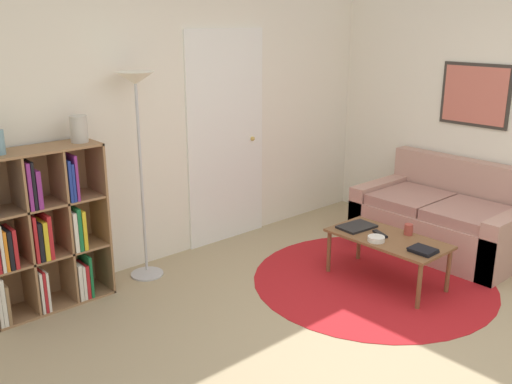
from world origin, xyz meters
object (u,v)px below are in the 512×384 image
(couch, at_px, (445,220))
(coffee_table, at_px, (388,242))
(bookshelf, at_px, (38,233))
(floor_lamp, at_px, (137,109))
(cup, at_px, (409,229))
(vase_on_shelf, at_px, (79,129))
(bowl, at_px, (376,239))
(laptop, at_px, (357,227))

(couch, relative_size, coffee_table, 1.55)
(bookshelf, xyz_separation_m, couch, (3.38, -1.42, -0.32))
(floor_lamp, distance_m, coffee_table, 2.33)
(coffee_table, bearing_deg, couch, 4.81)
(cup, xyz_separation_m, vase_on_shelf, (-2.10, 1.58, 0.90))
(cup, bearing_deg, bookshelf, 147.65)
(floor_lamp, height_order, cup, floor_lamp)
(coffee_table, distance_m, vase_on_shelf, 2.63)
(bowl, distance_m, cup, 0.34)
(couch, distance_m, vase_on_shelf, 3.47)
(coffee_table, relative_size, cup, 10.64)
(floor_lamp, xyz_separation_m, cup, (1.62, -1.54, -1.00))
(bookshelf, relative_size, laptop, 3.75)
(coffee_table, distance_m, bowl, 0.16)
(bookshelf, relative_size, floor_lamp, 0.71)
(couch, xyz_separation_m, bowl, (-1.21, -0.08, 0.15))
(bookshelf, relative_size, coffee_table, 1.26)
(couch, bearing_deg, coffee_table, -175.19)
(couch, xyz_separation_m, cup, (-0.88, -0.17, 0.17))
(floor_lamp, relative_size, coffee_table, 1.76)
(bookshelf, bearing_deg, vase_on_shelf, -0.61)
(coffee_table, relative_size, laptop, 2.98)
(bookshelf, distance_m, laptop, 2.60)
(laptop, distance_m, vase_on_shelf, 2.43)
(laptop, xyz_separation_m, cup, (0.19, -0.39, 0.04))
(couch, bearing_deg, vase_on_shelf, 154.70)
(floor_lamp, bearing_deg, coffee_table, -45.48)
(floor_lamp, relative_size, bowl, 12.53)
(coffee_table, height_order, bowl, bowl)
(bookshelf, distance_m, floor_lamp, 1.22)
(bowl, height_order, vase_on_shelf, vase_on_shelf)
(floor_lamp, xyz_separation_m, vase_on_shelf, (-0.49, 0.04, -0.11))
(vase_on_shelf, bearing_deg, floor_lamp, -4.32)
(bowl, bearing_deg, bookshelf, 145.51)
(floor_lamp, relative_size, cup, 18.78)
(laptop, height_order, bowl, bowl)
(coffee_table, distance_m, laptop, 0.32)
(laptop, distance_m, bowl, 0.33)
(laptop, height_order, cup, cup)
(coffee_table, bearing_deg, cup, -23.29)
(floor_lamp, height_order, coffee_table, floor_lamp)
(bookshelf, height_order, vase_on_shelf, vase_on_shelf)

